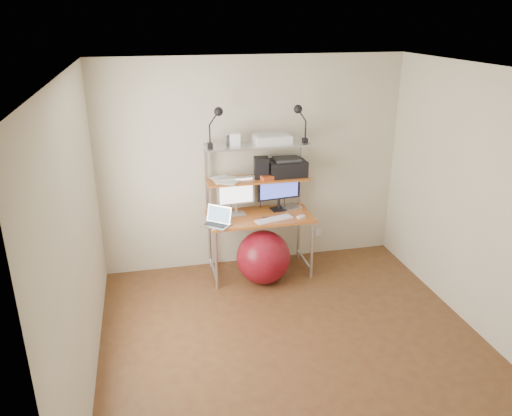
# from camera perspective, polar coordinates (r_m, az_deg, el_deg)

# --- Properties ---
(room) EXTENTS (3.60, 3.60, 3.60)m
(room) POSITION_cam_1_polar(r_m,az_deg,el_deg) (4.28, 4.91, -1.63)
(room) COLOR brown
(room) RESTS_ON ground
(computer_desk) EXTENTS (1.20, 0.60, 1.57)m
(computer_desk) POSITION_cam_1_polar(r_m,az_deg,el_deg) (5.74, 0.32, 1.36)
(computer_desk) COLOR #C76A26
(computer_desk) RESTS_ON ground
(desktop) EXTENTS (1.20, 0.60, 0.00)m
(desktop) POSITION_cam_1_polar(r_m,az_deg,el_deg) (5.76, 0.45, -0.86)
(desktop) COLOR #C76A26
(desktop) RESTS_ON computer_desk
(mid_shelf) EXTENTS (1.18, 0.34, 0.00)m
(mid_shelf) POSITION_cam_1_polar(r_m,az_deg,el_deg) (5.73, 0.17, 3.42)
(mid_shelf) COLOR #C76A26
(mid_shelf) RESTS_ON computer_desk
(top_shelf) EXTENTS (1.18, 0.34, 0.00)m
(top_shelf) POSITION_cam_1_polar(r_m,az_deg,el_deg) (5.62, 0.17, 7.30)
(top_shelf) COLOR silver
(top_shelf) RESTS_ON computer_desk
(floor) EXTENTS (3.60, 3.60, 0.00)m
(floor) POSITION_cam_1_polar(r_m,az_deg,el_deg) (4.90, 4.44, -15.21)
(floor) COLOR brown
(floor) RESTS_ON ground
(wall_outlet) EXTENTS (0.08, 0.01, 0.12)m
(wall_outlet) POSITION_cam_1_polar(r_m,az_deg,el_deg) (6.46, 7.10, -2.71)
(wall_outlet) COLOR white
(wall_outlet) RESTS_ON room
(monitor_silver) EXTENTS (0.44, 0.17, 0.48)m
(monitor_silver) POSITION_cam_1_polar(r_m,az_deg,el_deg) (5.71, -2.30, 1.71)
(monitor_silver) COLOR #B0B0B5
(monitor_silver) RESTS_ON desktop
(monitor_black) EXTENTS (0.53, 0.17, 0.52)m
(monitor_black) POSITION_cam_1_polar(r_m,az_deg,el_deg) (5.86, 2.65, 2.27)
(monitor_black) COLOR black
(monitor_black) RESTS_ON desktop
(laptop) EXTENTS (0.37, 0.36, 0.26)m
(laptop) POSITION_cam_1_polar(r_m,az_deg,el_deg) (5.51, -4.42, -1.49)
(laptop) COLOR silver
(laptop) RESTS_ON desktop
(keyboard) EXTENTS (0.46, 0.24, 0.01)m
(keyboard) POSITION_cam_1_polar(r_m,az_deg,el_deg) (5.64, 2.06, -1.29)
(keyboard) COLOR white
(keyboard) RESTS_ON desktop
(mouse) EXTENTS (0.10, 0.08, 0.02)m
(mouse) POSITION_cam_1_polar(r_m,az_deg,el_deg) (5.71, 5.17, -1.01)
(mouse) COLOR white
(mouse) RESTS_ON desktop
(mac_mini) EXTENTS (0.24, 0.24, 0.04)m
(mac_mini) POSITION_cam_1_polar(r_m,az_deg,el_deg) (5.96, 4.02, 0.08)
(mac_mini) COLOR silver
(mac_mini) RESTS_ON desktop
(phone) EXTENTS (0.08, 0.14, 0.01)m
(phone) POSITION_cam_1_polar(r_m,az_deg,el_deg) (5.63, 1.23, -1.34)
(phone) COLOR black
(phone) RESTS_ON desktop
(printer) EXTENTS (0.44, 0.30, 0.21)m
(printer) POSITION_cam_1_polar(r_m,az_deg,el_deg) (5.82, 3.53, 4.68)
(printer) COLOR black
(printer) RESTS_ON mid_shelf
(nas_cube) EXTENTS (0.18, 0.18, 0.24)m
(nas_cube) POSITION_cam_1_polar(r_m,az_deg,el_deg) (5.72, 0.61, 4.64)
(nas_cube) COLOR black
(nas_cube) RESTS_ON mid_shelf
(red_box) EXTENTS (0.20, 0.15, 0.05)m
(red_box) POSITION_cam_1_polar(r_m,az_deg,el_deg) (5.69, 1.38, 3.52)
(red_box) COLOR #B3411C
(red_box) RESTS_ON mid_shelf
(scanner) EXTENTS (0.43, 0.30, 0.11)m
(scanner) POSITION_cam_1_polar(r_m,az_deg,el_deg) (5.67, 1.81, 7.94)
(scanner) COLOR white
(scanner) RESTS_ON top_shelf
(box_white) EXTENTS (0.13, 0.12, 0.14)m
(box_white) POSITION_cam_1_polar(r_m,az_deg,el_deg) (5.55, -2.41, 7.83)
(box_white) COLOR white
(box_white) RESTS_ON top_shelf
(box_grey) EXTENTS (0.12, 0.12, 0.09)m
(box_grey) POSITION_cam_1_polar(r_m,az_deg,el_deg) (5.60, -2.85, 7.72)
(box_grey) COLOR #2C2C2E
(box_grey) RESTS_ON top_shelf
(clip_lamp_left) EXTENTS (0.18, 0.10, 0.44)m
(clip_lamp_left) POSITION_cam_1_polar(r_m,az_deg,el_deg) (5.41, -4.52, 10.18)
(clip_lamp_left) COLOR black
(clip_lamp_left) RESTS_ON top_shelf
(clip_lamp_right) EXTENTS (0.17, 0.10, 0.43)m
(clip_lamp_right) POSITION_cam_1_polar(r_m,az_deg,el_deg) (5.62, 5.00, 10.51)
(clip_lamp_right) COLOR black
(clip_lamp_right) RESTS_ON top_shelf
(exercise_ball) EXTENTS (0.62, 0.62, 0.62)m
(exercise_ball) POSITION_cam_1_polar(r_m,az_deg,el_deg) (5.74, 0.85, -5.64)
(exercise_ball) COLOR maroon
(exercise_ball) RESTS_ON floor
(paper_stack) EXTENTS (0.38, 0.39, 0.02)m
(paper_stack) POSITION_cam_1_polar(r_m,az_deg,el_deg) (5.65, -3.56, 3.21)
(paper_stack) COLOR white
(paper_stack) RESTS_ON mid_shelf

